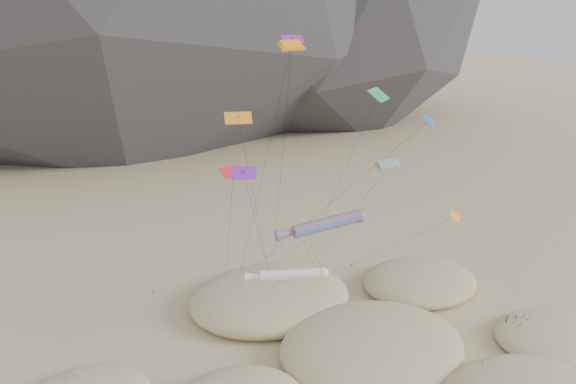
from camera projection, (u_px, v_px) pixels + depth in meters
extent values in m
ellipsoid|color=#CCB789|center=(372.00, 346.00, 49.36)|extent=(16.92, 14.38, 3.60)
ellipsoid|color=#CCB789|center=(550.00, 336.00, 51.47)|extent=(10.69, 9.08, 2.11)
ellipsoid|color=#CCB789|center=(270.00, 298.00, 57.54)|extent=(16.79, 14.27, 3.70)
ellipsoid|color=#CCB789|center=(420.00, 282.00, 61.14)|extent=(12.87, 10.94, 2.96)
ellipsoid|color=black|center=(498.00, 379.00, 44.78)|extent=(2.88, 2.46, 0.86)
ellipsoid|color=black|center=(393.00, 358.00, 47.25)|extent=(2.92, 2.50, 0.88)
ellipsoid|color=black|center=(411.00, 341.00, 49.85)|extent=(2.30, 1.96, 0.69)
ellipsoid|color=black|center=(368.00, 373.00, 45.72)|extent=(2.14, 1.83, 0.64)
ellipsoid|color=black|center=(515.00, 327.00, 52.79)|extent=(2.25, 1.93, 0.68)
ellipsoid|color=black|center=(272.00, 312.00, 54.54)|extent=(3.01, 2.57, 0.90)
ellipsoid|color=black|center=(292.00, 310.00, 55.06)|extent=(2.78, 2.38, 0.84)
ellipsoid|color=black|center=(402.00, 287.00, 59.97)|extent=(2.40, 2.05, 0.72)
ellipsoid|color=black|center=(410.00, 291.00, 59.40)|extent=(2.43, 2.08, 0.73)
cylinder|color=#3F2D1E|center=(250.00, 298.00, 58.76)|extent=(0.08, 0.08, 0.30)
cylinder|color=#3F2D1E|center=(237.00, 289.00, 60.75)|extent=(0.08, 0.08, 0.30)
cylinder|color=#3F2D1E|center=(272.00, 284.00, 61.78)|extent=(0.08, 0.08, 0.30)
cylinder|color=#3F2D1E|center=(297.00, 275.00, 63.70)|extent=(0.08, 0.08, 0.30)
cylinder|color=#3F2D1E|center=(319.00, 262.00, 66.92)|extent=(0.08, 0.08, 0.30)
cylinder|color=#3F2D1E|center=(226.00, 290.00, 60.43)|extent=(0.08, 0.08, 0.30)
cylinder|color=#3F2D1E|center=(351.00, 265.00, 66.25)|extent=(0.08, 0.08, 0.30)
cylinder|color=#3F2D1E|center=(153.00, 291.00, 60.16)|extent=(0.08, 0.08, 0.30)
cylinder|color=#DA4616|center=(327.00, 224.00, 51.02)|extent=(6.80, 1.88, 1.90)
sphere|color=#DA4616|center=(360.00, 216.00, 52.07)|extent=(1.27, 1.27, 1.27)
cone|color=#DA4616|center=(290.00, 233.00, 49.89)|extent=(2.84, 1.36, 1.36)
cylinder|color=black|center=(294.00, 249.00, 58.39)|extent=(0.25, 13.39, 10.47)
cylinder|color=silver|center=(292.00, 274.00, 45.05)|extent=(4.83, 3.19, 1.16)
sphere|color=silver|center=(323.00, 273.00, 44.89)|extent=(0.85, 0.85, 0.85)
cone|color=silver|center=(258.00, 277.00, 45.24)|extent=(2.15, 1.64, 0.87)
cylinder|color=black|center=(273.00, 286.00, 52.46)|extent=(2.68, 12.88, 8.82)
cube|color=orange|center=(291.00, 46.00, 45.54)|extent=(2.35, 1.19, 0.68)
cube|color=orange|center=(291.00, 44.00, 45.49)|extent=(1.99, 0.95, 0.66)
cylinder|color=black|center=(281.00, 178.00, 55.54)|extent=(3.77, 11.90, 26.17)
cube|color=#D54F16|center=(389.00, 166.00, 47.77)|extent=(2.43, 1.05, 0.66)
cube|color=#D54F16|center=(389.00, 164.00, 47.70)|extent=(2.07, 0.83, 0.66)
cylinder|color=black|center=(341.00, 228.00, 56.21)|extent=(0.37, 14.00, 16.31)
cube|color=orange|center=(238.00, 118.00, 42.28)|extent=(2.28, 1.63, 0.76)
cube|color=orange|center=(238.00, 120.00, 42.33)|extent=(0.30, 0.28, 0.71)
cylinder|color=black|center=(258.00, 217.00, 52.05)|extent=(7.86, 11.17, 21.23)
cube|color=purple|center=(243.00, 173.00, 41.63)|extent=(2.23, 1.82, 0.70)
cube|color=purple|center=(243.00, 175.00, 41.68)|extent=(0.30, 0.28, 0.68)
cylinder|color=black|center=(260.00, 240.00, 51.72)|extent=(8.33, 13.10, 17.51)
cube|color=blue|center=(429.00, 121.00, 51.18)|extent=(2.13, 2.02, 0.79)
cube|color=blue|center=(429.00, 122.00, 51.22)|extent=(0.34, 0.34, 0.66)
cylinder|color=black|center=(319.00, 213.00, 55.82)|extent=(16.04, 11.84, 19.29)
cube|color=#FA9E0D|center=(455.00, 216.00, 55.12)|extent=(2.01, 1.90, 0.72)
cube|color=#FA9E0D|center=(455.00, 218.00, 55.17)|extent=(0.31, 0.31, 0.63)
cylinder|color=black|center=(398.00, 243.00, 60.70)|extent=(4.19, 11.71, 9.57)
cube|color=purple|center=(293.00, 39.00, 46.29)|extent=(1.90, 1.27, 0.64)
cube|color=purple|center=(293.00, 41.00, 46.33)|extent=(0.24, 0.22, 0.60)
cylinder|color=black|center=(261.00, 181.00, 53.54)|extent=(2.48, 8.38, 26.62)
cube|color=red|center=(233.00, 171.00, 43.53)|extent=(2.19, 1.52, 0.67)
cube|color=red|center=(233.00, 173.00, 43.58)|extent=(0.27, 0.22, 0.69)
cylinder|color=black|center=(229.00, 241.00, 52.00)|extent=(3.29, 11.97, 17.05)
cube|color=#169256|center=(379.00, 95.00, 53.27)|extent=(3.13, 2.84, 1.08)
cube|color=#169256|center=(379.00, 96.00, 53.31)|extent=(0.46, 0.46, 0.96)
cylinder|color=black|center=(334.00, 194.00, 58.50)|extent=(5.06, 6.96, 21.20)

